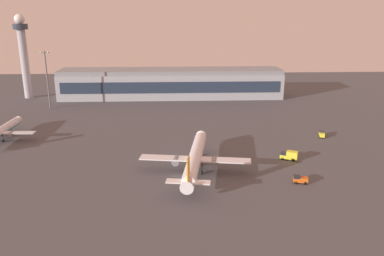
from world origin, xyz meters
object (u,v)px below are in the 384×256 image
Objects in this scene: maintenance_van at (322,134)px; cargo_loader at (300,179)px; airplane_near_gate at (195,158)px; catering_truck at (289,155)px; control_tower at (23,51)px; apron_light_east at (47,77)px.

cargo_loader is (-22.07, -42.38, 0.00)m from maintenance_van.
airplane_near_gate is 9.87× the size of cargo_loader.
cargo_loader is 18.65m from catering_truck.
control_tower is 163.64m from catering_truck.
apron_light_east is (21.13, -28.67, -10.22)m from control_tower.
control_tower is at bearing 75.02° from catering_truck.
maintenance_van is at bearing 40.26° from airplane_near_gate.
apron_light_east is at bearing 78.76° from catering_truck.
control_tower is 166.52m from maintenance_van.
catering_truck is (32.18, 8.33, -2.72)m from airplane_near_gate.
cargo_loader is at bearing -101.59° from maintenance_van.
control_tower reaches higher than maintenance_van.
control_tower is at bearing 58.36° from cargo_loader.
apron_light_east is at bearing -53.61° from control_tower.
airplane_near_gate reaches higher than maintenance_van.
control_tower reaches higher than cargo_loader.
maintenance_van is 0.15× the size of apron_light_east.
airplane_near_gate is (91.44, -112.55, -22.50)m from control_tower.
cargo_loader is (121.49, -122.75, -25.62)m from control_tower.
airplane_near_gate is at bearing -50.03° from apron_light_east.
cargo_loader is 0.73× the size of catering_truck.
airplane_near_gate is at bearing -50.91° from control_tower.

